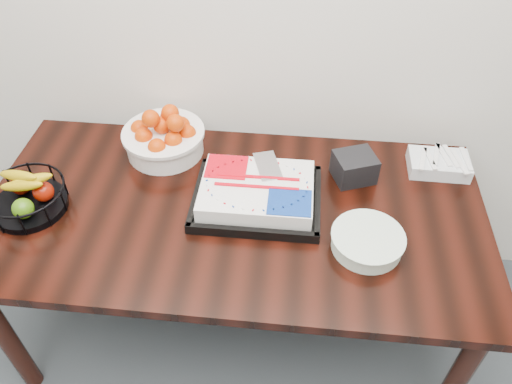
# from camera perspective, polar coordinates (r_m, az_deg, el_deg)

# --- Properties ---
(table) EXTENTS (1.80, 0.90, 0.75)m
(table) POSITION_cam_1_polar(r_m,az_deg,el_deg) (1.85, -2.49, -3.77)
(table) COLOR black
(table) RESTS_ON ground
(cake_tray) EXTENTS (0.46, 0.37, 0.09)m
(cake_tray) POSITION_cam_1_polar(r_m,az_deg,el_deg) (1.78, 0.11, -0.18)
(cake_tray) COLOR black
(cake_tray) RESTS_ON table
(tangerine_bowl) EXTENTS (0.32, 0.32, 0.21)m
(tangerine_bowl) POSITION_cam_1_polar(r_m,az_deg,el_deg) (2.01, -10.55, 6.59)
(tangerine_bowl) COLOR white
(tangerine_bowl) RESTS_ON table
(fruit_basket) EXTENTS (0.28, 0.28, 0.15)m
(fruit_basket) POSITION_cam_1_polar(r_m,az_deg,el_deg) (1.92, -24.81, -0.38)
(fruit_basket) COLOR black
(fruit_basket) RESTS_ON table
(plate_stack) EXTENTS (0.24, 0.24, 0.06)m
(plate_stack) POSITION_cam_1_polar(r_m,az_deg,el_deg) (1.69, 12.59, -5.52)
(plate_stack) COLOR white
(plate_stack) RESTS_ON table
(fork_bag) EXTENTS (0.23, 0.15, 0.06)m
(fork_bag) POSITION_cam_1_polar(r_m,az_deg,el_deg) (2.05, 20.15, 3.08)
(fork_bag) COLOR silver
(fork_bag) RESTS_ON table
(napkin_box) EXTENTS (0.18, 0.17, 0.10)m
(napkin_box) POSITION_cam_1_polar(r_m,az_deg,el_deg) (1.91, 11.17, 2.81)
(napkin_box) COLOR black
(napkin_box) RESTS_ON table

